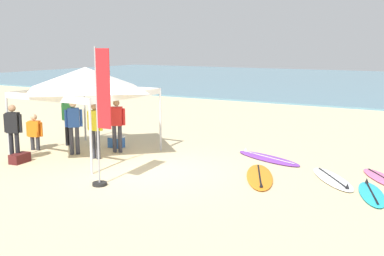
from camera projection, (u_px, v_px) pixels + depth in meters
The scene contains 17 objects.
ground_plane at pixel (151, 171), 13.09m from camera, with size 80.00×80.00×0.00m, color beige.
sea at pixel (374, 83), 41.71m from camera, with size 80.00×36.00×0.10m, color #568499.
canopy_tent at pixel (85, 79), 14.56m from camera, with size 3.40×3.40×2.75m.
surfboard_white at pixel (332, 179), 12.16m from camera, with size 1.80×2.16×0.19m.
surfboard_orange at pixel (260, 177), 12.38m from camera, with size 1.66×2.55×0.19m.
surfboard_purple at pixel (268, 158), 14.37m from camera, with size 2.50×1.55×0.19m.
surfboard_pink at pixel (383, 179), 12.18m from camera, with size 1.57×1.94×0.19m.
surfboard_cyan at pixel (372, 194), 10.95m from camera, with size 1.13×2.04×0.19m.
person_red at pixel (117, 122), 15.12m from camera, with size 0.49×0.37×1.71m.
person_green at pixel (68, 117), 16.14m from camera, with size 0.55×0.26×1.71m.
person_yellow at pixel (95, 127), 14.27m from camera, with size 0.55×0.24×1.71m.
person_blue at pixel (74, 124), 14.84m from camera, with size 0.43×0.41×1.71m.
person_black at pixel (13, 129), 13.89m from camera, with size 0.51×0.35×1.71m.
person_orange at pixel (35, 130), 15.53m from camera, with size 0.50×0.35×1.20m.
banner_flag at pixel (101, 123), 11.39m from camera, with size 0.60×0.36×3.40m.
gear_bag_near_tent at pixel (20, 158), 13.93m from camera, with size 0.60×0.32×0.28m, color #4C1919.
cooler_box at pixel (116, 142), 16.00m from camera, with size 0.50×0.36×0.39m.
Camera 1 is at (7.42, -10.35, 3.46)m, focal length 44.42 mm.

